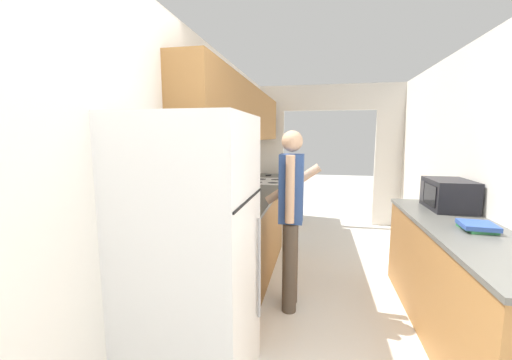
{
  "coord_description": "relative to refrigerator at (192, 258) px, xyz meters",
  "views": [
    {
      "loc": [
        -0.16,
        -1.19,
        1.6
      ],
      "look_at": [
        -1.02,
        3.1,
        0.98
      ],
      "focal_mm": 22.0,
      "sensor_mm": 36.0,
      "label": 1
    }
  ],
  "objects": [
    {
      "name": "counter_right",
      "position": [
        1.86,
        0.86,
        -0.41
      ],
      "size": [
        0.62,
        2.22,
        0.9
      ],
      "color": "#9E6B38",
      "rests_on": "ground_plane"
    },
    {
      "name": "person",
      "position": [
        0.51,
        1.07,
        0.02
      ],
      "size": [
        0.53,
        0.37,
        1.65
      ],
      "rotation": [
        0.0,
        0.0,
        1.57
      ],
      "color": "#4C4238",
      "rests_on": "ground_plane"
    },
    {
      "name": "refrigerator",
      "position": [
        0.0,
        0.0,
        0.0
      ],
      "size": [
        0.74,
        0.72,
        1.72
      ],
      "color": "white",
      "rests_on": "ground_plane"
    },
    {
      "name": "wall_left",
      "position": [
        -0.31,
        1.61,
        0.65
      ],
      "size": [
        0.38,
        7.03,
        2.5
      ],
      "color": "white",
      "rests_on": "ground_plane"
    },
    {
      "name": "book_stack",
      "position": [
        1.91,
        0.81,
        0.07
      ],
      "size": [
        0.25,
        0.26,
        0.06
      ],
      "color": "#33894C",
      "rests_on": "counter_right"
    },
    {
      "name": "counter_left",
      "position": [
        -0.06,
        1.95,
        -0.41
      ],
      "size": [
        0.62,
        3.65,
        0.9
      ],
      "color": "#9E6B38",
      "rests_on": "ground_plane"
    },
    {
      "name": "microwave",
      "position": [
        1.96,
        1.52,
        0.18
      ],
      "size": [
        0.36,
        0.52,
        0.29
      ],
      "color": "black",
      "rests_on": "counter_right"
    },
    {
      "name": "wall_right",
      "position": [
        2.19,
        1.19,
        0.39
      ],
      "size": [
        0.06,
        7.03,
        2.5
      ],
      "color": "white",
      "rests_on": "ground_plane"
    },
    {
      "name": "wall_far_with_doorway",
      "position": [
        0.9,
        4.13,
        0.58
      ],
      "size": [
        2.92,
        0.06,
        2.5
      ],
      "color": "white",
      "rests_on": "ground_plane"
    },
    {
      "name": "knife",
      "position": [
        -0.12,
        3.74,
        0.05
      ],
      "size": [
        0.17,
        0.31,
        0.02
      ],
      "rotation": [
        0.0,
        0.0,
        -0.7
      ],
      "color": "#B7B7BC",
      "rests_on": "counter_left"
    },
    {
      "name": "range_oven",
      "position": [
        -0.05,
        3.06,
        -0.4
      ],
      "size": [
        0.66,
        0.79,
        1.04
      ],
      "color": "white",
      "rests_on": "ground_plane"
    }
  ]
}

